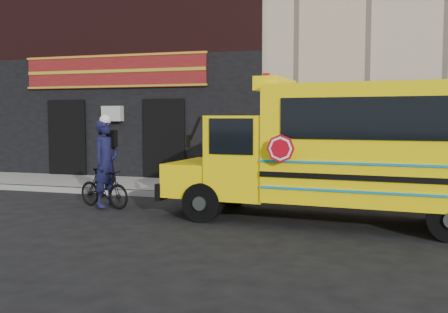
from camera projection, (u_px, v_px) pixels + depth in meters
name	position (u px, v px, depth m)	size (l,w,h in m)	color
ground	(206.00, 221.00, 10.24)	(120.00, 120.00, 0.00)	black
curb	(238.00, 198.00, 12.73)	(40.00, 0.20, 0.15)	gray
sidewalk	(251.00, 190.00, 14.16)	(40.00, 3.00, 0.15)	slate
building	(287.00, 17.00, 19.79)	(20.00, 10.70, 12.00)	tan
school_bus	(352.00, 148.00, 9.88)	(7.05, 2.70, 2.92)	black
sign_pole	(318.00, 141.00, 12.20)	(0.12, 0.23, 2.77)	#404843
bicycle	(104.00, 188.00, 11.70)	(0.43, 1.53, 0.92)	black
cyclist	(106.00, 165.00, 11.55)	(0.74, 0.48, 2.02)	black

